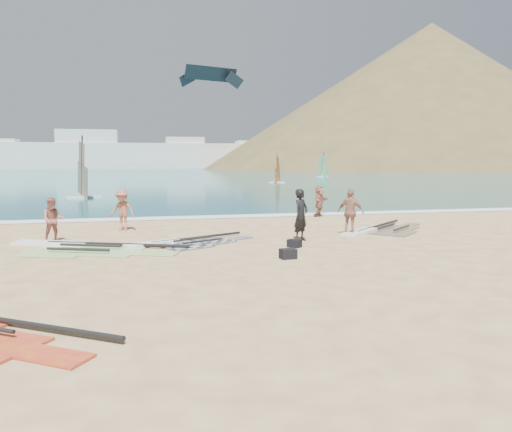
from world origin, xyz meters
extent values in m
plane|color=tan|center=(0.00, 0.00, 0.00)|extent=(300.00, 300.00, 0.00)
cube|color=#0E4C63|center=(0.00, 132.00, 0.00)|extent=(300.00, 240.00, 0.06)
cube|color=white|center=(0.00, 12.30, 0.00)|extent=(300.00, 1.20, 0.04)
cube|color=white|center=(-20.00, 150.00, 4.03)|extent=(160.00, 8.00, 8.00)
cube|color=white|center=(-45.00, 150.00, 4.53)|extent=(10.00, 7.00, 9.00)
cube|color=white|center=(-20.00, 150.00, 6.03)|extent=(18.00, 7.00, 12.00)
cube|color=white|center=(10.00, 150.00, 5.03)|extent=(12.00, 7.00, 10.00)
cube|color=white|center=(35.00, 150.00, 4.53)|extent=(16.00, 7.00, 9.00)
cube|color=white|center=(55.00, 150.00, 5.53)|extent=(10.00, 7.00, 11.00)
cone|color=brown|center=(85.00, 130.00, 0.00)|extent=(143.00, 143.00, 45.00)
cone|color=brown|center=(120.00, 140.00, 0.00)|extent=(70.00, 70.00, 28.00)
cube|color=#28282A|center=(-2.68, 3.92, 0.02)|extent=(2.18, 2.25, 0.04)
cube|color=#28282A|center=(-1.44, 4.54, 0.02)|extent=(1.59, 1.56, 0.04)
cube|color=#28282A|center=(-0.44, 5.06, 0.02)|extent=(1.16, 0.94, 0.04)
cylinder|color=black|center=(-2.03, 5.12, 0.10)|extent=(3.60, 1.89, 0.10)
cylinder|color=black|center=(-2.28, 4.46, 0.16)|extent=(1.50, 0.81, 0.07)
cylinder|color=black|center=(-2.00, 3.92, 0.16)|extent=(1.50, 0.81, 0.07)
cube|color=white|center=(-3.73, 4.26, 0.06)|extent=(2.11, 1.45, 0.12)
cube|color=#79D421|center=(-6.73, 3.81, 0.02)|extent=(2.75, 2.88, 0.04)
cube|color=#79D421|center=(-5.04, 3.12, 0.02)|extent=(2.03, 1.97, 0.04)
cube|color=#79D421|center=(-3.67, 2.56, 0.02)|extent=(1.52, 1.15, 0.04)
cylinder|color=black|center=(-4.97, 4.20, 0.10)|extent=(4.89, 2.09, 0.13)
cylinder|color=black|center=(-5.84, 3.88, 0.16)|extent=(2.04, 0.90, 0.09)
cylinder|color=black|center=(-6.14, 3.14, 0.16)|extent=(2.04, 0.90, 0.09)
cube|color=white|center=(-7.29, 5.14, 0.06)|extent=(2.81, 1.72, 0.12)
cube|color=#E34B08|center=(5.95, 5.23, 0.02)|extent=(2.62, 2.64, 0.04)
cube|color=#E34B08|center=(7.12, 6.27, 0.02)|extent=(1.87, 1.86, 0.04)
cube|color=#E34B08|center=(8.08, 7.12, 0.02)|extent=(1.27, 1.22, 0.04)
cylinder|color=black|center=(6.32, 6.74, 0.10)|extent=(3.44, 3.08, 0.11)
cylinder|color=black|center=(6.24, 5.94, 0.16)|extent=(1.44, 1.30, 0.08)
cylinder|color=black|center=(6.69, 5.43, 0.16)|extent=(1.44, 1.30, 0.08)
cube|color=white|center=(4.71, 5.30, 0.06)|extent=(2.18, 2.04, 0.12)
cube|color=red|center=(-5.47, -5.72, 0.02)|extent=(1.26, 1.11, 0.04)
cylinder|color=black|center=(-6.25, -4.16, 0.10)|extent=(3.68, 2.54, 0.10)
cube|color=black|center=(0.30, 0.93, 0.16)|extent=(0.52, 0.40, 0.31)
cube|color=black|center=(1.10, 2.82, 0.14)|extent=(0.55, 0.55, 0.27)
imported|color=black|center=(1.73, 4.05, 0.98)|extent=(0.85, 0.82, 1.96)
imported|color=#A05B4C|center=(-7.32, 5.92, 0.83)|extent=(0.89, 0.74, 1.66)
imported|color=#975C46|center=(-4.91, 8.42, 0.89)|extent=(1.33, 1.11, 1.79)
imported|color=#A57159|center=(4.13, 4.95, 0.94)|extent=(1.11, 1.10, 1.88)
imported|color=#AF6C56|center=(5.21, 11.50, 0.84)|extent=(1.39, 1.50, 1.68)
cube|color=white|center=(-8.51, 27.01, 0.11)|extent=(2.80, 1.64, 0.16)
cube|color=#FF4A0A|center=(-8.51, 27.01, 1.42)|extent=(1.16, 3.13, 2.93)
cube|color=#FF4A0A|center=(-8.51, 27.01, 3.44)|extent=(0.68, 1.77, 2.04)
cylinder|color=black|center=(-8.51, 27.01, 2.54)|extent=(0.42, 0.91, 4.65)
cube|color=white|center=(13.07, 48.41, 0.09)|extent=(2.10, 1.58, 0.12)
cube|color=red|center=(13.07, 48.41, 1.11)|extent=(1.35, 2.23, 2.27)
cube|color=red|center=(13.07, 48.41, 2.67)|extent=(0.78, 1.27, 1.58)
cylinder|color=black|center=(13.07, 48.41, 1.97)|extent=(0.44, 0.66, 3.60)
cube|color=white|center=(25.90, 66.42, 0.10)|extent=(2.41, 1.42, 0.14)
cube|color=green|center=(25.90, 66.42, 1.23)|extent=(1.02, 2.70, 2.53)
cube|color=green|center=(25.90, 66.42, 2.97)|extent=(0.60, 1.53, 1.76)
cylinder|color=black|center=(25.90, 66.42, 2.20)|extent=(0.36, 0.79, 4.02)
cube|color=black|center=(4.76, 49.79, 13.68)|extent=(6.88, 3.03, 1.68)
cube|color=black|center=(1.94, 48.85, 12.98)|extent=(2.12, 1.41, 2.14)
cube|color=black|center=(7.59, 50.72, 12.98)|extent=(2.43, 1.04, 2.14)
camera|label=1|loc=(-4.09, -13.68, 3.08)|focal=35.00mm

